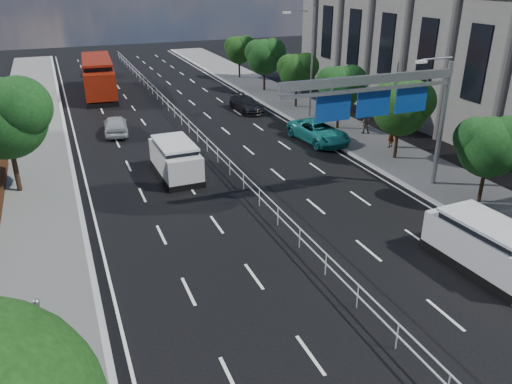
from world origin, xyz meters
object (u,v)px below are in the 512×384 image
silver_minivan (486,245)px  parked_car_dark (246,104)px  toilet_sign (26,349)px  near_car_dark (97,68)px  pedestrian_b (365,123)px  white_minivan (176,159)px  red_bus (98,75)px  near_car_silver (116,125)px  overhead_gantry (387,97)px  pedestrian_a (391,135)px  parked_car_teal (319,132)px

silver_minivan → parked_car_dark: silver_minivan is taller
parked_car_dark → toilet_sign: bearing=-126.0°
near_car_dark → pedestrian_b: (16.57, -32.72, 0.14)m
white_minivan → red_bus: red_bus is taller
near_car_silver → near_car_dark: size_ratio=0.86×
overhead_gantry → parked_car_dark: overhead_gantry is taller
overhead_gantry → white_minivan: bearing=144.0°
pedestrian_b → overhead_gantry: bearing=85.7°
toilet_sign → near_car_silver: size_ratio=1.01×
red_bus → near_car_dark: bearing=89.3°
pedestrian_a → white_minivan: bearing=-28.3°
white_minivan → overhead_gantry: bearing=-37.2°
near_car_dark → parked_car_dark: (10.65, -22.73, -0.17)m
near_car_dark → parked_car_teal: near_car_dark is taller
red_bus → near_car_silver: (-0.37, -14.83, -1.17)m
near_car_dark → silver_minivan: size_ratio=0.94×
silver_minivan → pedestrian_a: size_ratio=3.12×
overhead_gantry → near_car_dark: size_ratio=2.05×
near_car_silver → pedestrian_a: 20.70m
near_car_silver → parked_car_teal: bearing=157.0°
parked_car_dark → near_car_dark: bearing=109.3°
near_car_silver → pedestrian_a: size_ratio=2.51×
near_car_dark → parked_car_dark: bearing=114.5°
overhead_gantry → near_car_silver: (-12.08, 17.34, -4.87)m
white_minivan → pedestrian_b: size_ratio=3.10×
toilet_sign → silver_minivan: size_ratio=0.81×
near_car_silver → pedestrian_b: pedestrian_b is taller
overhead_gantry → pedestrian_a: (5.49, 6.40, -4.61)m
near_car_dark → pedestrian_b: 36.67m
toilet_sign → white_minivan: 19.00m
pedestrian_a → parked_car_dark: bearing=-92.6°
white_minivan → near_car_dark: bearing=90.5°
red_bus → silver_minivan: (11.46, -40.23, -0.83)m
toilet_sign → white_minivan: size_ratio=0.85×
near_car_silver → parked_car_dark: bearing=-161.5°
near_car_dark → parked_car_dark: near_car_dark is taller
near_car_dark → pedestrian_a: size_ratio=2.92×
red_bus → near_car_silver: bearing=-87.7°
toilet_sign → parked_car_dark: 34.78m
white_minivan → pedestrian_a: white_minivan is taller
parked_car_dark → pedestrian_a: (5.73, -13.55, 0.35)m
silver_minivan → pedestrian_b: (5.92, 18.01, -0.11)m
pedestrian_a → red_bus: bearing=-81.8°
white_minivan → red_bus: size_ratio=0.41×
toilet_sign → near_car_silver: toilet_sign is taller
toilet_sign → near_car_silver: 28.05m
toilet_sign → white_minivan: bearing=65.4°
red_bus → silver_minivan: red_bus is taller
parked_car_teal → overhead_gantry: bearing=-104.2°
silver_minivan → pedestrian_a: 15.55m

